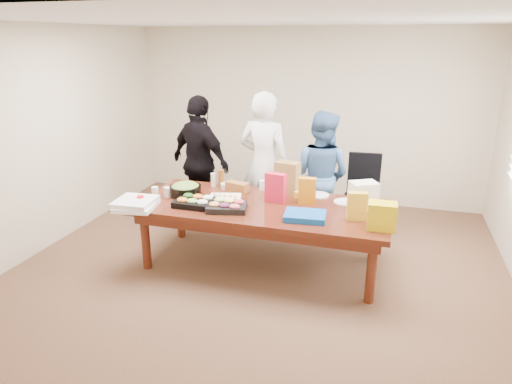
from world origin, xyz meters
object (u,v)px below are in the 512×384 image
(person_right, at_px, (320,176))
(salad_bowl, at_px, (185,191))
(office_chair, at_px, (361,198))
(person_center, at_px, (264,165))
(conference_table, at_px, (262,235))
(sheet_cake, at_px, (225,199))

(person_right, relative_size, salad_bowl, 4.46)
(office_chair, height_order, person_center, person_center)
(conference_table, distance_m, salad_bowl, 1.06)
(sheet_cake, distance_m, salad_bowl, 0.53)
(sheet_cake, bearing_deg, conference_table, -11.70)
(sheet_cake, bearing_deg, salad_bowl, 157.18)
(person_center, relative_size, person_right, 1.14)
(sheet_cake, bearing_deg, person_center, 63.13)
(person_center, bearing_deg, office_chair, -158.70)
(office_chair, height_order, sheet_cake, office_chair)
(office_chair, bearing_deg, person_center, -170.69)
(sheet_cake, xyz_separation_m, salad_bowl, (-0.53, 0.07, 0.03))
(person_right, distance_m, sheet_cake, 1.40)
(person_center, relative_size, salad_bowl, 5.07)
(conference_table, distance_m, sheet_cake, 0.59)
(person_right, xyz_separation_m, salad_bowl, (-1.45, -0.98, -0.03))
(person_center, height_order, person_right, person_center)
(conference_table, relative_size, office_chair, 2.71)
(person_center, xyz_separation_m, salad_bowl, (-0.72, -0.88, -0.14))
(conference_table, bearing_deg, office_chair, 50.15)
(office_chair, bearing_deg, person_right, -163.87)
(conference_table, bearing_deg, person_right, 64.55)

